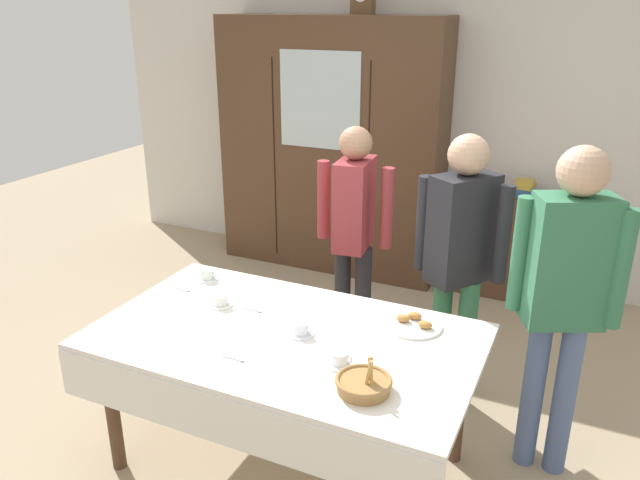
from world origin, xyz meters
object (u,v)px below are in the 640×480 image
(spoon_mid_right, at_px, (237,359))
(person_by_cabinet, at_px, (354,221))
(tea_cup_mid_left, at_px, (208,275))
(spoon_far_right, at_px, (184,290))
(bread_basket, at_px, (364,384))
(dining_table, at_px, (282,354))
(pastry_plate, at_px, (414,324))
(person_near_right_end, at_px, (565,285))
(tea_cup_mid_right, at_px, (221,301))
(wall_cabinet, at_px, (331,148))
(person_beside_shelf, at_px, (460,249))
(tea_cup_front_edge, at_px, (301,330))
(book_stack, at_px, (524,188))
(tea_cup_near_right, at_px, (340,360))
(spoon_near_left, at_px, (255,311))
(bookshelf_low, at_px, (517,246))

(spoon_mid_right, xyz_separation_m, person_by_cabinet, (-0.05, 1.52, 0.17))
(tea_cup_mid_left, xyz_separation_m, spoon_far_right, (-0.04, -0.18, -0.02))
(bread_basket, bearing_deg, dining_table, 154.40)
(pastry_plate, bearing_deg, person_near_right_end, 17.59)
(tea_cup_mid_right, height_order, bread_basket, bread_basket)
(wall_cabinet, height_order, person_beside_shelf, wall_cabinet)
(tea_cup_front_edge, height_order, pastry_plate, tea_cup_front_edge)
(dining_table, relative_size, person_by_cabinet, 1.18)
(book_stack, relative_size, tea_cup_near_right, 1.61)
(tea_cup_mid_left, distance_m, person_beside_shelf, 1.45)
(tea_cup_front_edge, relative_size, spoon_far_right, 1.09)
(tea_cup_mid_left, distance_m, person_by_cabinet, 1.03)
(tea_cup_front_edge, xyz_separation_m, person_by_cabinet, (-0.21, 1.19, 0.15))
(spoon_near_left, bearing_deg, tea_cup_mid_right, -173.90)
(tea_cup_near_right, bearing_deg, spoon_mid_right, -160.08)
(tea_cup_near_right, bearing_deg, wall_cabinet, 114.88)
(dining_table, relative_size, tea_cup_near_right, 14.31)
(bookshelf_low, height_order, spoon_far_right, bookshelf_low)
(dining_table, distance_m, bread_basket, 0.59)
(wall_cabinet, distance_m, book_stack, 1.66)
(spoon_mid_right, distance_m, spoon_near_left, 0.48)
(dining_table, height_order, pastry_plate, pastry_plate)
(book_stack, bearing_deg, spoon_far_right, -121.76)
(dining_table, distance_m, bookshelf_low, 2.76)
(dining_table, distance_m, wall_cabinet, 2.77)
(tea_cup_mid_right, bearing_deg, pastry_plate, 12.19)
(tea_cup_near_right, bearing_deg, dining_table, 163.01)
(pastry_plate, bearing_deg, tea_cup_mid_right, -167.81)
(person_beside_shelf, bearing_deg, person_near_right_end, -31.47)
(person_near_right_end, bearing_deg, wall_cabinet, 136.33)
(dining_table, bearing_deg, bread_basket, -25.60)
(tea_cup_mid_right, bearing_deg, tea_cup_near_right, -18.30)
(tea_cup_mid_left, bearing_deg, person_near_right_end, 5.29)
(person_by_cabinet, bearing_deg, person_beside_shelf, -22.49)
(wall_cabinet, xyz_separation_m, person_near_right_end, (2.10, -2.01, -0.06))
(tea_cup_front_edge, bearing_deg, dining_table, -140.88)
(wall_cabinet, xyz_separation_m, person_by_cabinet, (0.77, -1.34, -0.15))
(bookshelf_low, height_order, person_near_right_end, person_near_right_end)
(dining_table, distance_m, spoon_far_right, 0.78)
(spoon_far_right, bearing_deg, person_beside_shelf, 27.08)
(bookshelf_low, xyz_separation_m, tea_cup_mid_left, (-1.46, -2.24, 0.37))
(tea_cup_near_right, xyz_separation_m, spoon_near_left, (-0.60, 0.29, -0.02))
(dining_table, xyz_separation_m, pastry_plate, (0.55, 0.37, 0.11))
(bookshelf_low, relative_size, person_by_cabinet, 0.64)
(dining_table, distance_m, tea_cup_mid_left, 0.82)
(tea_cup_near_right, distance_m, tea_cup_mid_left, 1.18)
(tea_cup_near_right, distance_m, person_near_right_end, 1.12)
(dining_table, bearing_deg, person_near_right_end, 25.81)
(bookshelf_low, height_order, tea_cup_mid_left, bookshelf_low)
(book_stack, distance_m, tea_cup_mid_left, 2.67)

